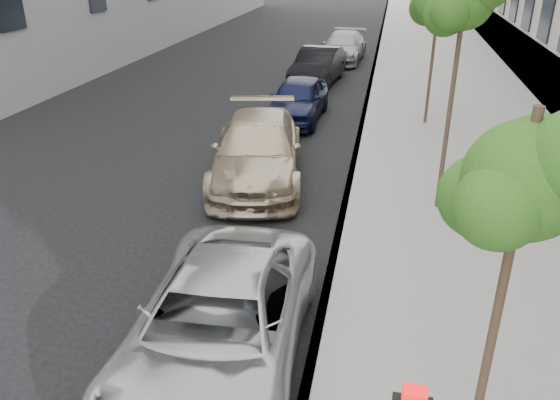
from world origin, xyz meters
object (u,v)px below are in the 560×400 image
(sedan_blue, at_px, (298,99))
(tree_mid, at_px, (466,1))
(sedan_rear, at_px, (343,47))
(sedan_black, at_px, (318,66))
(suv, at_px, (257,150))
(minivan, at_px, (218,325))
(tree_near, at_px, (527,181))

(sedan_blue, bearing_deg, tree_mid, -54.80)
(sedan_rear, bearing_deg, sedan_black, -92.92)
(tree_mid, relative_size, suv, 0.95)
(sedan_blue, xyz_separation_m, sedan_rear, (0.54, 10.79, 0.00))
(minivan, relative_size, sedan_black, 1.11)
(tree_mid, xyz_separation_m, sedan_rear, (-3.73, 17.24, -3.74))
(tree_mid, distance_m, sedan_blue, 8.59)
(sedan_blue, bearing_deg, sedan_rear, 88.89)
(tree_mid, height_order, sedan_blue, tree_mid)
(sedan_blue, bearing_deg, minivan, -83.85)
(minivan, distance_m, sedan_blue, 12.17)
(sedan_black, distance_m, sedan_rear, 5.34)
(sedan_black, bearing_deg, tree_near, -70.43)
(sedan_black, bearing_deg, tree_mid, -63.73)
(suv, bearing_deg, sedan_black, 79.82)
(sedan_black, bearing_deg, sedan_blue, -83.07)
(tree_near, height_order, minivan, tree_near)
(tree_mid, relative_size, sedan_rear, 1.04)
(tree_mid, distance_m, minivan, 7.58)
(tree_near, xyz_separation_m, minivan, (-3.33, 0.82, -2.75))
(sedan_blue, bearing_deg, sedan_black, 92.28)
(minivan, distance_m, suv, 6.87)
(minivan, distance_m, sedan_black, 17.64)
(tree_near, relative_size, suv, 0.76)
(suv, bearing_deg, tree_near, -69.74)
(tree_near, height_order, sedan_blue, tree_near)
(sedan_rear, bearing_deg, tree_near, -77.67)
(suv, relative_size, sedan_rear, 1.08)
(sedan_blue, relative_size, sedan_black, 0.92)
(tree_near, relative_size, sedan_blue, 0.98)
(suv, height_order, sedan_rear, suv)
(sedan_blue, height_order, sedan_black, sedan_black)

